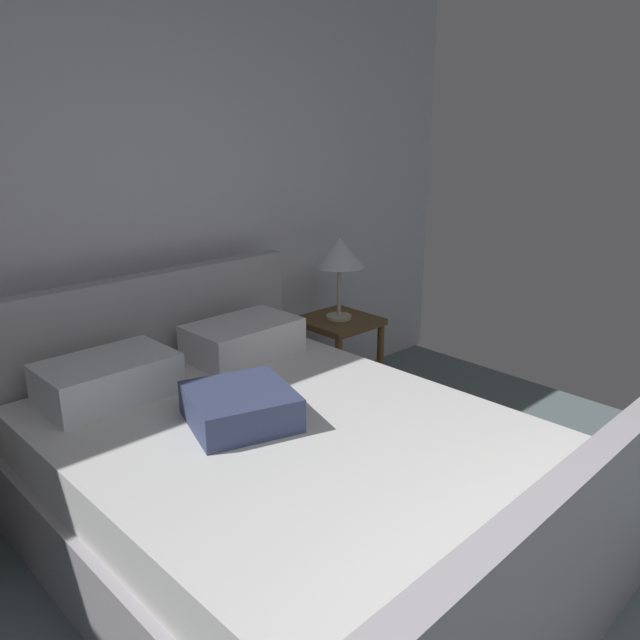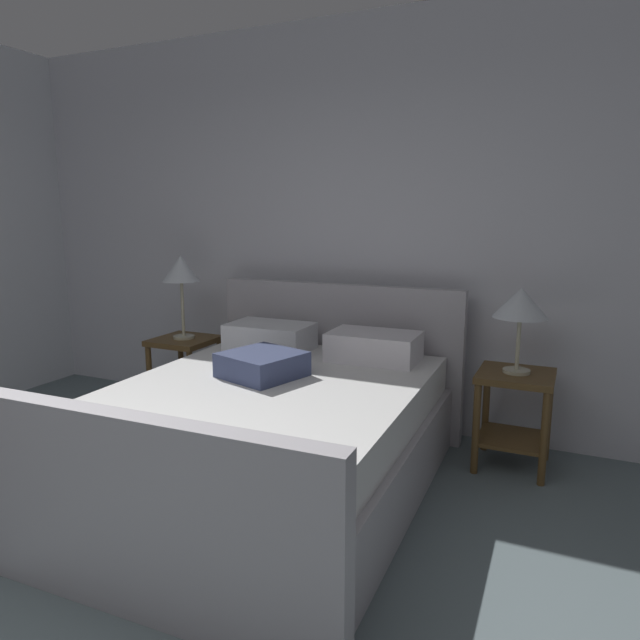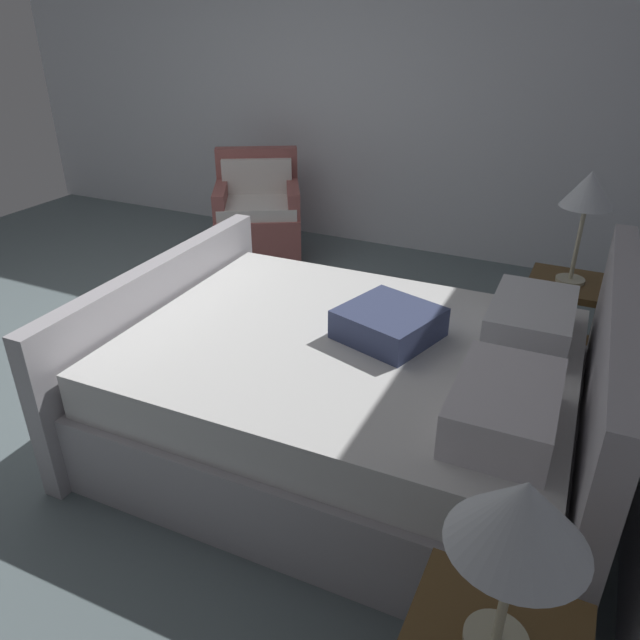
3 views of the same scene
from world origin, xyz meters
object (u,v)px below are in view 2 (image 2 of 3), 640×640
at_px(nightstand_left, 185,363).
at_px(table_lamp_left, 181,271).
at_px(nightstand_right, 514,404).
at_px(table_lamp_right, 521,305).
at_px(bed, 270,431).

xyz_separation_m(nightstand_left, table_lamp_left, (-0.00, 0.00, 0.71)).
relative_size(nightstand_right, table_lamp_left, 0.95).
height_order(nightstand_left, table_lamp_left, table_lamp_left).
xyz_separation_m(table_lamp_right, table_lamp_left, (-2.42, -0.06, 0.10)).
height_order(bed, table_lamp_left, table_lamp_left).
relative_size(bed, table_lamp_right, 4.47).
bearing_deg(table_lamp_right, nightstand_right, -146.31).
bearing_deg(nightstand_left, nightstand_right, 1.36).
bearing_deg(bed, table_lamp_right, 35.72).
relative_size(nightstand_right, table_lamp_right, 1.16).
xyz_separation_m(bed, table_lamp_right, (1.21, 0.87, 0.67)).
xyz_separation_m(table_lamp_right, nightstand_left, (-2.42, -0.06, -0.61)).
bearing_deg(nightstand_right, table_lamp_right, 33.69).
bearing_deg(nightstand_right, table_lamp_left, -178.64).
bearing_deg(table_lamp_left, nightstand_left, -80.54).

